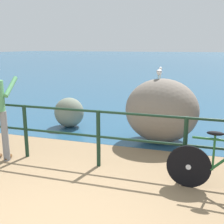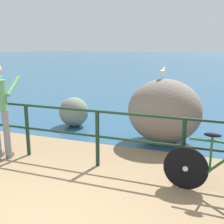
% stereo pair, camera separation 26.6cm
% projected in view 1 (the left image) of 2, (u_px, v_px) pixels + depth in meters
% --- Properties ---
extents(ground_plane, '(120.00, 120.00, 0.10)m').
position_uv_depth(ground_plane, '(179.00, 74.00, 21.80)').
color(ground_plane, '#846B4C').
extents(sea_surface, '(120.00, 90.00, 0.01)m').
position_uv_depth(sea_surface, '(192.00, 58.00, 47.92)').
color(sea_surface, navy).
rests_on(sea_surface, ground_plane).
extents(promenade_railing, '(8.93, 0.07, 1.02)m').
position_uv_depth(promenade_railing, '(98.00, 132.00, 4.96)').
color(promenade_railing, black).
rests_on(promenade_railing, ground_plane).
extents(breakwater_boulder_main, '(1.61, 1.29, 1.41)m').
position_uv_depth(breakwater_boulder_main, '(162.00, 111.00, 6.26)').
color(breakwater_boulder_main, slate).
rests_on(breakwater_boulder_main, ground).
extents(breakwater_boulder_left, '(0.78, 0.74, 0.78)m').
position_uv_depth(breakwater_boulder_left, '(69.00, 112.00, 7.48)').
color(breakwater_boulder_left, slate).
rests_on(breakwater_boulder_left, ground).
extents(seagull, '(0.13, 0.34, 0.23)m').
position_uv_depth(seagull, '(159.00, 72.00, 6.18)').
color(seagull, gold).
rests_on(seagull, breakwater_boulder_main).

